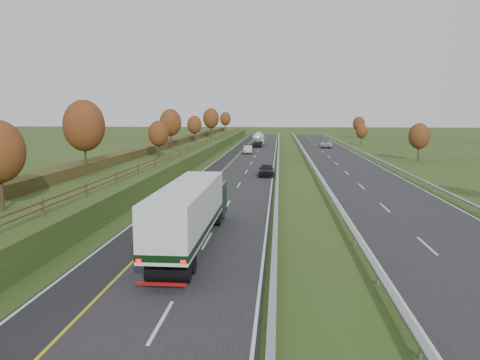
% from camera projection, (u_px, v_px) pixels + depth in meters
% --- Properties ---
extents(ground, '(400.00, 400.00, 0.00)m').
position_uv_depth(ground, '(293.00, 166.00, 73.44)').
color(ground, '#2B4217').
rests_on(ground, ground).
extents(near_carriageway, '(10.50, 200.00, 0.04)m').
position_uv_depth(near_carriageway, '(244.00, 162.00, 79.03)').
color(near_carriageway, black).
rests_on(near_carriageway, ground).
extents(far_carriageway, '(10.50, 200.00, 0.04)m').
position_uv_depth(far_carriageway, '(343.00, 163.00, 77.66)').
color(far_carriageway, black).
rests_on(far_carriageway, ground).
extents(hard_shoulder, '(3.00, 200.00, 0.04)m').
position_uv_depth(hard_shoulder, '(222.00, 162.00, 79.35)').
color(hard_shoulder, black).
rests_on(hard_shoulder, ground).
extents(lane_markings, '(26.75, 200.00, 0.01)m').
position_uv_depth(lane_markings, '(282.00, 163.00, 78.38)').
color(lane_markings, silver).
rests_on(lane_markings, near_carriageway).
extents(embankment_left, '(12.00, 200.00, 2.00)m').
position_uv_depth(embankment_left, '(169.00, 156.00, 79.98)').
color(embankment_left, '#2B4217').
rests_on(embankment_left, ground).
extents(hedge_left, '(2.20, 180.00, 1.10)m').
position_uv_depth(hedge_left, '(157.00, 147.00, 79.92)').
color(hedge_left, '#3A3B18').
rests_on(hedge_left, embankment_left).
extents(fence_left, '(0.12, 189.06, 1.20)m').
position_uv_depth(fence_left, '(194.00, 146.00, 78.95)').
color(fence_left, '#422B19').
rests_on(fence_left, embankment_left).
extents(median_barrier_near, '(0.32, 200.00, 0.71)m').
position_uv_depth(median_barrier_near, '(278.00, 159.00, 78.47)').
color(median_barrier_near, '#97999F').
rests_on(median_barrier_near, ground).
extents(median_barrier_far, '(0.32, 200.00, 0.71)m').
position_uv_depth(median_barrier_far, '(309.00, 159.00, 78.05)').
color(median_barrier_far, '#97999F').
rests_on(median_barrier_far, ground).
extents(outer_barrier_far, '(0.32, 200.00, 0.71)m').
position_uv_depth(outer_barrier_far, '(379.00, 160.00, 77.09)').
color(outer_barrier_far, '#97999F').
rests_on(outer_barrier_far, ground).
extents(trees_left, '(6.64, 164.30, 7.66)m').
position_uv_depth(trees_left, '(165.00, 125.00, 75.86)').
color(trees_left, '#2D2116').
rests_on(trees_left, embankment_left).
extents(trees_far, '(8.45, 118.60, 7.12)m').
position_uv_depth(trees_far, '(387.00, 131.00, 104.75)').
color(trees_far, '#2D2116').
rests_on(trees_far, ground).
extents(box_lorry, '(2.58, 16.28, 4.06)m').
position_uv_depth(box_lorry, '(191.00, 211.00, 28.97)').
color(box_lorry, black).
rests_on(box_lorry, near_carriageway).
extents(road_tanker, '(2.40, 11.22, 3.46)m').
position_uv_depth(road_tanker, '(258.00, 139.00, 116.67)').
color(road_tanker, silver).
rests_on(road_tanker, near_carriageway).
extents(car_dark_near, '(1.94, 4.82, 1.64)m').
position_uv_depth(car_dark_near, '(266.00, 170.00, 61.90)').
color(car_dark_near, black).
rests_on(car_dark_near, near_carriageway).
extents(car_silver_mid, '(1.98, 4.92, 1.59)m').
position_uv_depth(car_silver_mid, '(248.00, 149.00, 95.94)').
color(car_silver_mid, '#AEAEB3').
rests_on(car_silver_mid, near_carriageway).
extents(car_small_far, '(2.71, 5.46, 1.53)m').
position_uv_depth(car_small_far, '(257.00, 136.00, 152.42)').
color(car_small_far, '#1A1647').
rests_on(car_small_far, near_carriageway).
extents(car_oncoming, '(2.79, 5.96, 1.65)m').
position_uv_depth(car_oncoming, '(326.00, 144.00, 111.78)').
color(car_oncoming, silver).
rests_on(car_oncoming, far_carriageway).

